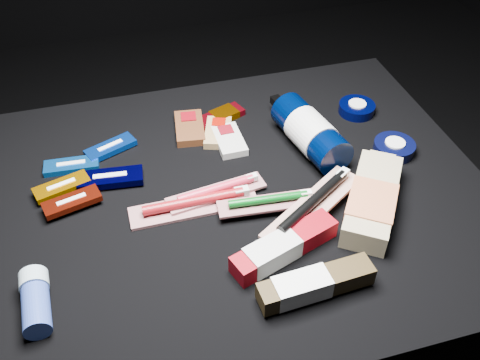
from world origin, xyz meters
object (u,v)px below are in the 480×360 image
object	(u,v)px
bodywash_bottle	(372,201)
toothpaste_carton_red	(280,249)
deodorant_stick	(35,301)
lotion_bottle	(310,132)

from	to	relation	value
bodywash_bottle	toothpaste_carton_red	world-z (taller)	bodywash_bottle
toothpaste_carton_red	deodorant_stick	bearing A→B (deg)	161.00
deodorant_stick	toothpaste_carton_red	bearing A→B (deg)	-3.43
bodywash_bottle	deodorant_stick	distance (m)	0.59
deodorant_stick	lotion_bottle	bearing A→B (deg)	22.09
bodywash_bottle	deodorant_stick	bearing A→B (deg)	-140.01
deodorant_stick	toothpaste_carton_red	distance (m)	0.39
bodywash_bottle	toothpaste_carton_red	distance (m)	0.20
bodywash_bottle	deodorant_stick	world-z (taller)	bodywash_bottle
lotion_bottle	deodorant_stick	distance (m)	0.61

